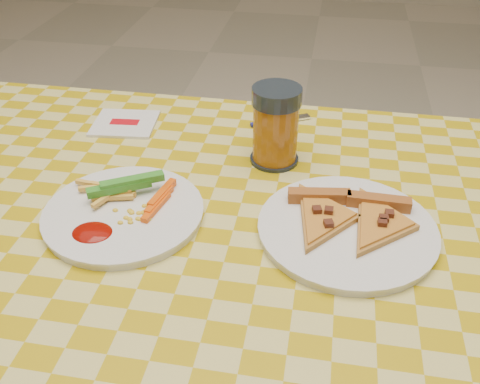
# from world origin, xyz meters

# --- Properties ---
(table) EXTENTS (1.28, 0.88, 0.76)m
(table) POSITION_xyz_m (0.00, 0.00, 0.68)
(table) COLOR white
(table) RESTS_ON ground
(plate_left) EXTENTS (0.30, 0.30, 0.01)m
(plate_left) POSITION_xyz_m (-0.17, 0.00, 0.76)
(plate_left) COLOR white
(plate_left) RESTS_ON table
(plate_right) EXTENTS (0.34, 0.34, 0.01)m
(plate_right) POSITION_xyz_m (0.17, 0.02, 0.76)
(plate_right) COLOR white
(plate_right) RESTS_ON table
(fries_veggies) EXTENTS (0.18, 0.17, 0.04)m
(fries_veggies) POSITION_xyz_m (-0.18, 0.02, 0.78)
(fries_veggies) COLOR #F6D14E
(fries_veggies) RESTS_ON plate_left
(pizza_slices) EXTENTS (0.22, 0.20, 0.02)m
(pizza_slices) POSITION_xyz_m (0.17, 0.04, 0.78)
(pizza_slices) COLOR #B87838
(pizza_slices) RESTS_ON plate_right
(drink_glass) EXTENTS (0.09, 0.09, 0.14)m
(drink_glass) POSITION_xyz_m (0.04, 0.21, 0.82)
(drink_glass) COLOR black
(drink_glass) RESTS_ON table
(napkin) EXTENTS (0.13, 0.12, 0.01)m
(napkin) POSITION_xyz_m (-0.28, 0.29, 0.76)
(napkin) COLOR silver
(napkin) RESTS_ON table
(fork) EXTENTS (0.12, 0.07, 0.01)m
(fork) POSITION_xyz_m (0.03, 0.36, 0.76)
(fork) COLOR navy
(fork) RESTS_ON table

